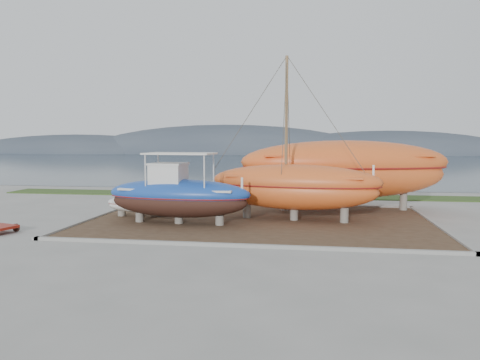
% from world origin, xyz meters
% --- Properties ---
extents(ground, '(140.00, 140.00, 0.00)m').
position_xyz_m(ground, '(0.00, 0.00, 0.00)').
color(ground, gray).
rests_on(ground, ground).
extents(dirt_patch, '(18.00, 12.00, 0.06)m').
position_xyz_m(dirt_patch, '(0.00, 4.00, 0.03)').
color(dirt_patch, '#422D1E').
rests_on(dirt_patch, ground).
extents(curb_frame, '(18.60, 12.60, 0.15)m').
position_xyz_m(curb_frame, '(0.00, 4.00, 0.07)').
color(curb_frame, gray).
rests_on(curb_frame, ground).
extents(grass_strip, '(44.00, 3.00, 0.08)m').
position_xyz_m(grass_strip, '(0.00, 15.50, 0.04)').
color(grass_strip, '#284219').
rests_on(grass_strip, ground).
extents(sea, '(260.00, 100.00, 0.04)m').
position_xyz_m(sea, '(0.00, 70.00, 0.00)').
color(sea, '#1C2B38').
rests_on(sea, ground).
extents(mountain_ridge, '(200.00, 36.00, 20.00)m').
position_xyz_m(mountain_ridge, '(0.00, 125.00, 0.00)').
color(mountain_ridge, '#333D49').
rests_on(mountain_ridge, ground).
extents(blue_caique, '(7.75, 2.90, 3.67)m').
position_xyz_m(blue_caique, '(-4.00, 2.51, 1.89)').
color(blue_caique, '#1A45A3').
rests_on(blue_caique, dirt_patch).
extents(white_dinghy, '(3.85, 1.74, 1.12)m').
position_xyz_m(white_dinghy, '(-6.82, 4.43, 0.62)').
color(white_dinghy, silver).
rests_on(white_dinghy, dirt_patch).
extents(orange_sailboat, '(9.51, 3.99, 8.77)m').
position_xyz_m(orange_sailboat, '(1.88, 4.45, 4.44)').
color(orange_sailboat, '#D85821').
rests_on(orange_sailboat, dirt_patch).
extents(orange_bare_hull, '(13.20, 5.93, 4.18)m').
position_xyz_m(orange_bare_hull, '(4.80, 8.48, 2.15)').
color(orange_bare_hull, '#D85821').
rests_on(orange_bare_hull, dirt_patch).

